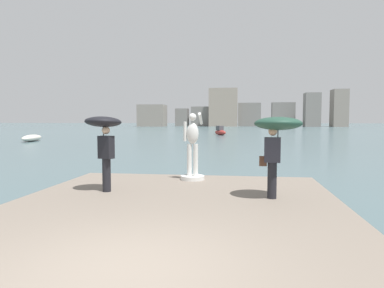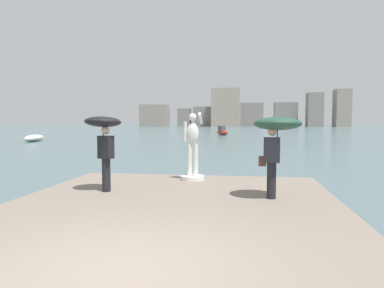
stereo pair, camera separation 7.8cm
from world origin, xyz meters
TOP-DOWN VIEW (x-y plane):
  - ground_plane at (0.00, 40.00)m, footprint 400.00×400.00m
  - pier at (0.00, 2.36)m, footprint 7.68×10.73m
  - statue_white_figure at (-0.01, 6.80)m, footprint 0.75×0.94m
  - onlooker_left at (-2.09, 4.69)m, footprint 1.23×1.24m
  - onlooker_right at (2.35, 4.41)m, footprint 1.25×1.26m
  - boat_near at (-20.67, 30.99)m, footprint 2.14×4.66m
  - boat_mid at (-1.49, 49.36)m, footprint 2.41×3.68m
  - distant_skyline at (0.15, 120.98)m, footprint 70.07×14.69m

SIDE VIEW (x-z plane):
  - ground_plane at x=0.00m, z-range 0.00..0.00m
  - pier at x=0.00m, z-range 0.00..0.40m
  - boat_near at x=-20.67m, z-range 0.00..0.70m
  - boat_mid at x=-1.49m, z-range -0.17..1.22m
  - statue_white_figure at x=-0.01m, z-range 0.18..2.32m
  - onlooker_left at x=-2.09m, z-range 0.97..2.98m
  - onlooker_right at x=2.35m, z-range 1.02..3.02m
  - distant_skyline at x=0.15m, z-range -1.62..11.64m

